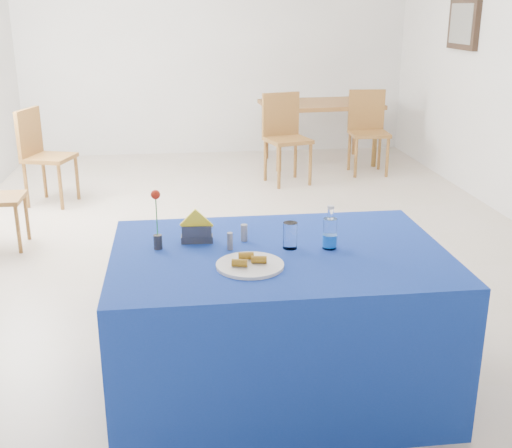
{
  "coord_description": "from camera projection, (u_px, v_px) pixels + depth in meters",
  "views": [
    {
      "loc": [
        -0.55,
        -5.04,
        1.87
      ],
      "look_at": [
        -0.2,
        -2.27,
        0.92
      ],
      "focal_mm": 45.0,
      "sensor_mm": 36.0,
      "label": 1
    }
  ],
  "objects": [
    {
      "name": "floor",
      "position": [
        245.0,
        240.0,
        5.4
      ],
      "size": [
        7.0,
        7.0,
        0.0
      ],
      "primitive_type": "plane",
      "color": "beige",
      "rests_on": "ground"
    },
    {
      "name": "room_shell",
      "position": [
        244.0,
        23.0,
        4.84
      ],
      "size": [
        7.0,
        7.0,
        7.0
      ],
      "color": "silver",
      "rests_on": "ground"
    },
    {
      "name": "picture_frame",
      "position": [
        464.0,
        24.0,
        6.65
      ],
      "size": [
        0.06,
        0.64,
        0.52
      ],
      "primitive_type": "cube",
      "color": "black",
      "rests_on": "room_shell"
    },
    {
      "name": "picture_art",
      "position": [
        462.0,
        24.0,
        6.65
      ],
      "size": [
        0.02,
        0.52,
        0.4
      ],
      "primitive_type": "cube",
      "color": "#998C66",
      "rests_on": "room_shell"
    },
    {
      "name": "plate",
      "position": [
        250.0,
        265.0,
        2.88
      ],
      "size": [
        0.31,
        0.31,
        0.01
      ],
      "primitive_type": "cylinder",
      "color": "silver",
      "rests_on": "blue_table"
    },
    {
      "name": "drinking_glass",
      "position": [
        290.0,
        235.0,
        3.08
      ],
      "size": [
        0.07,
        0.07,
        0.13
      ],
      "primitive_type": "cylinder",
      "color": "white",
      "rests_on": "blue_table"
    },
    {
      "name": "salt_shaker",
      "position": [
        244.0,
        233.0,
        3.19
      ],
      "size": [
        0.03,
        0.03,
        0.08
      ],
      "primitive_type": "cylinder",
      "color": "slate",
      "rests_on": "blue_table"
    },
    {
      "name": "pepper_shaker",
      "position": [
        230.0,
        241.0,
        3.07
      ],
      "size": [
        0.03,
        0.03,
        0.08
      ],
      "primitive_type": "cylinder",
      "color": "slate",
      "rests_on": "blue_table"
    },
    {
      "name": "blue_table",
      "position": [
        278.0,
        321.0,
        3.19
      ],
      "size": [
        1.6,
        1.1,
        0.76
      ],
      "color": "#103199",
      "rests_on": "floor"
    },
    {
      "name": "water_bottle",
      "position": [
        330.0,
        234.0,
        3.08
      ],
      "size": [
        0.07,
        0.07,
        0.21
      ],
      "color": "white",
      "rests_on": "blue_table"
    },
    {
      "name": "napkin_holder",
      "position": [
        197.0,
        233.0,
        3.16
      ],
      "size": [
        0.16,
        0.07,
        0.17
      ],
      "color": "#38383D",
      "rests_on": "blue_table"
    },
    {
      "name": "rose_vase",
      "position": [
        157.0,
        221.0,
        3.05
      ],
      "size": [
        0.05,
        0.05,
        0.29
      ],
      "color": "#242429",
      "rests_on": "blue_table"
    },
    {
      "name": "oak_table",
      "position": [
        320.0,
        109.0,
        7.89
      ],
      "size": [
        1.46,
        1.0,
        0.76
      ],
      "color": "brown",
      "rests_on": "floor"
    },
    {
      "name": "chair_bg_left",
      "position": [
        284.0,
        131.0,
        7.06
      ],
      "size": [
        0.54,
        0.54,
        0.98
      ],
      "rotation": [
        0.0,
        0.0,
        0.26
      ],
      "color": "olive",
      "rests_on": "floor"
    },
    {
      "name": "chair_bg_right",
      "position": [
        368.0,
        126.0,
        7.48
      ],
      "size": [
        0.45,
        0.45,
        0.96
      ],
      "rotation": [
        0.0,
        0.0,
        -0.06
      ],
      "color": "olive",
      "rests_on": "floor"
    },
    {
      "name": "chair_win_b",
      "position": [
        41.0,
        150.0,
        6.26
      ],
      "size": [
        0.53,
        0.53,
        0.94
      ],
      "rotation": [
        0.0,
        0.0,
        1.26
      ],
      "color": "olive",
      "rests_on": "floor"
    },
    {
      "name": "banana_pieces",
      "position": [
        249.0,
        259.0,
        2.88
      ],
      "size": [
        0.17,
        0.12,
        0.03
      ],
      "color": "gold",
      "rests_on": "plate"
    }
  ]
}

